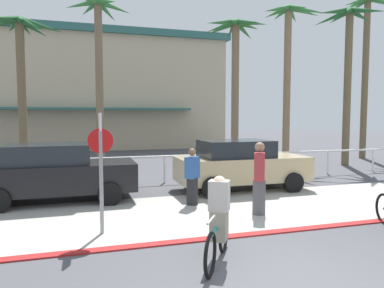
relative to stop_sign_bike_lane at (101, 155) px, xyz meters
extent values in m
plane|color=#4C4C51|center=(2.53, 6.84, -1.68)|extent=(80.00, 80.00, 0.00)
cube|color=#ADAAA0|center=(2.53, 1.04, -1.67)|extent=(44.00, 4.00, 0.02)
cube|color=maroon|center=(2.53, -0.96, -1.66)|extent=(44.00, 0.24, 0.03)
cube|color=#BCAD8E|center=(-0.07, 24.71, 2.50)|extent=(21.05, 11.74, 8.34)
cube|color=#2D605B|center=(-0.07, 24.71, 6.92)|extent=(21.65, 12.34, 0.50)
cube|color=#2D605B|center=(-0.07, 18.34, 1.32)|extent=(14.73, 1.20, 0.16)
cylinder|color=white|center=(2.53, 5.34, -0.68)|extent=(23.93, 0.08, 0.08)
cylinder|color=white|center=(-2.26, 5.34, -1.18)|extent=(0.08, 0.08, 1.00)
cylinder|color=white|center=(0.13, 5.34, -1.18)|extent=(0.08, 0.08, 1.00)
cylinder|color=white|center=(2.53, 5.34, -1.18)|extent=(0.08, 0.08, 1.00)
cylinder|color=white|center=(4.92, 5.34, -1.18)|extent=(0.08, 0.08, 1.00)
cylinder|color=white|center=(7.31, 5.34, -1.18)|extent=(0.08, 0.08, 1.00)
cylinder|color=white|center=(9.71, 5.34, -1.18)|extent=(0.08, 0.08, 1.00)
cylinder|color=white|center=(12.10, 5.34, -1.18)|extent=(0.08, 0.08, 1.00)
cylinder|color=gray|center=(0.00, 0.00, -0.58)|extent=(0.08, 0.08, 2.20)
cube|color=white|center=(0.00, 0.00, 0.70)|extent=(0.04, 0.56, 0.36)
cylinder|color=red|center=(0.00, 0.00, 0.30)|extent=(0.52, 0.03, 0.52)
cylinder|color=brown|center=(-2.85, 9.61, 1.64)|extent=(0.36, 0.36, 6.63)
cone|color=#235B2D|center=(-1.96, 9.61, 4.73)|extent=(1.86, 0.32, 0.75)
cone|color=#235B2D|center=(-2.34, 10.04, 4.71)|extent=(1.31, 1.18, 0.79)
cone|color=#235B2D|center=(-2.72, 10.33, 4.78)|extent=(0.58, 1.57, 0.65)
cone|color=#235B2D|center=(-3.16, 10.14, 4.78)|extent=(0.93, 1.30, 0.65)
cone|color=#235B2D|center=(-3.27, 8.89, 4.78)|extent=(1.14, 1.66, 0.65)
cone|color=#235B2D|center=(-2.74, 8.96, 4.81)|extent=(0.56, 1.42, 0.59)
cone|color=#235B2D|center=(-2.38, 9.22, 4.68)|extent=(1.24, 1.11, 0.84)
cylinder|color=#756047|center=(0.46, 10.08, 2.23)|extent=(0.36, 0.36, 7.82)
cone|color=#387F3D|center=(1.22, 10.08, 5.92)|extent=(1.62, 0.32, 0.75)
cone|color=#387F3D|center=(0.93, 10.89, 5.92)|extent=(1.25, 1.85, 0.77)
cone|color=#387F3D|center=(0.11, 10.70, 5.96)|extent=(1.03, 1.46, 0.68)
cone|color=#387F3D|center=(-0.27, 10.08, 5.93)|extent=(1.54, 0.32, 0.73)
cone|color=#387F3D|center=(0.81, 9.47, 5.99)|extent=(1.02, 1.44, 0.63)
cylinder|color=#756047|center=(6.71, 8.44, 1.79)|extent=(0.36, 0.36, 6.94)
cone|color=#2D6B33|center=(7.32, 8.44, 5.13)|extent=(1.28, 0.32, 0.58)
cone|color=#2D6B33|center=(7.42, 9.03, 5.02)|extent=(1.69, 1.49, 0.80)
cone|color=#2D6B33|center=(6.86, 9.27, 5.09)|extent=(0.62, 1.79, 0.66)
cone|color=#2D6B33|center=(6.24, 9.24, 5.09)|extent=(1.24, 1.82, 0.66)
cone|color=#2D6B33|center=(6.06, 8.67, 5.04)|extent=(1.51, 0.81, 0.76)
cone|color=#2D6B33|center=(5.87, 8.13, 5.10)|extent=(1.84, 0.93, 0.64)
cone|color=#2D6B33|center=(6.27, 7.68, 5.08)|extent=(1.18, 1.73, 0.68)
cone|color=#2D6B33|center=(6.87, 7.54, 5.05)|extent=(0.64, 1.92, 0.74)
cone|color=#2D6B33|center=(7.28, 7.96, 5.13)|extent=(1.39, 1.24, 0.58)
cylinder|color=#846B4C|center=(9.74, 8.77, 2.31)|extent=(0.36, 0.36, 7.96)
cone|color=#387F3D|center=(10.65, 8.77, 6.15)|extent=(1.87, 0.32, 0.60)
cone|color=#387F3D|center=(10.37, 9.40, 6.12)|extent=(1.53, 1.53, 0.65)
cone|color=#387F3D|center=(9.74, 9.50, 6.16)|extent=(0.32, 1.53, 0.57)
cone|color=#387F3D|center=(9.30, 9.21, 6.10)|extent=(1.17, 1.17, 0.67)
cone|color=#387F3D|center=(9.05, 8.77, 6.13)|extent=(1.45, 0.32, 0.62)
cone|color=#387F3D|center=(9.15, 8.18, 6.08)|extent=(1.45, 1.45, 0.73)
cone|color=#387F3D|center=(9.74, 7.98, 6.07)|extent=(0.32, 1.66, 0.75)
cone|color=#387F3D|center=(10.37, 8.13, 6.03)|extent=(1.56, 1.56, 0.83)
cylinder|color=brown|center=(12.36, 7.45, 2.17)|extent=(0.36, 0.36, 7.69)
cone|color=#235B2D|center=(13.00, 7.45, 5.77)|extent=(1.38, 0.32, 0.77)
cone|color=#235B2D|center=(12.80, 7.89, 5.75)|extent=(1.19, 1.19, 0.81)
cone|color=#235B2D|center=(12.36, 8.23, 5.87)|extent=(0.32, 1.61, 0.59)
cone|color=#235B2D|center=(11.77, 8.05, 5.74)|extent=(1.48, 1.48, 0.85)
cone|color=#235B2D|center=(11.45, 7.45, 5.86)|extent=(1.87, 0.32, 0.61)
cone|color=#235B2D|center=(11.79, 6.88, 5.80)|extent=(1.44, 1.44, 0.74)
cone|color=#235B2D|center=(12.36, 6.74, 5.83)|extent=(0.32, 1.51, 0.67)
cone|color=#235B2D|center=(12.93, 6.89, 5.88)|extent=(1.40, 1.40, 0.58)
cylinder|color=brown|center=(15.49, 9.73, 2.94)|extent=(0.36, 0.36, 9.23)
cone|color=#387F3D|center=(16.43, 9.73, 7.41)|extent=(1.93, 0.32, 0.60)
cone|color=#387F3D|center=(16.12, 10.36, 7.33)|extent=(1.54, 1.54, 0.75)
cone|color=#387F3D|center=(15.49, 10.52, 7.33)|extent=(0.32, 1.67, 0.76)
cone|color=#387F3D|center=(15.00, 10.22, 7.29)|extent=(1.29, 1.29, 0.83)
cone|color=#387F3D|center=(14.69, 9.73, 7.28)|extent=(1.70, 0.32, 0.84)
cone|color=#387F3D|center=(15.97, 9.25, 7.30)|extent=(1.27, 1.27, 0.80)
cube|color=black|center=(-1.07, 3.34, -0.95)|extent=(4.40, 1.80, 0.80)
cube|color=#1E2328|center=(-1.32, 3.34, -0.27)|extent=(2.29, 1.58, 0.56)
cylinder|color=black|center=(0.34, 4.24, -1.35)|extent=(0.66, 0.22, 0.66)
cylinder|color=black|center=(0.34, 2.44, -1.35)|extent=(0.66, 0.22, 0.66)
cylinder|color=black|center=(-2.48, 4.24, -1.35)|extent=(0.66, 0.22, 0.66)
cube|color=tan|center=(4.78, 3.37, -0.95)|extent=(4.40, 1.80, 0.80)
cube|color=#1E2328|center=(4.53, 3.37, -0.27)|extent=(2.29, 1.58, 0.56)
cylinder|color=black|center=(6.19, 4.27, -1.35)|extent=(0.66, 0.22, 0.66)
cylinder|color=black|center=(6.19, 2.47, -1.35)|extent=(0.66, 0.22, 0.66)
cylinder|color=black|center=(3.37, 4.27, -1.35)|extent=(0.66, 0.22, 0.66)
cylinder|color=black|center=(3.37, 2.47, -1.35)|extent=(0.66, 0.22, 0.66)
torus|color=black|center=(6.37, -1.05, -1.35)|extent=(0.27, 0.71, 0.72)
torus|color=black|center=(1.52, -2.54, -1.35)|extent=(0.44, 0.64, 0.72)
torus|color=black|center=(2.11, -1.61, -1.35)|extent=(0.44, 0.64, 0.72)
cylinder|color=#197F7A|center=(1.93, -1.89, -1.20)|extent=(0.42, 0.61, 0.35)
cylinder|color=#197F7A|center=(1.65, -2.34, -1.06)|extent=(0.25, 0.35, 0.07)
cylinder|color=#197F7A|center=(1.88, -1.97, -1.13)|extent=(0.05, 0.05, 0.44)
cylinder|color=silver|center=(1.54, -2.49, -0.80)|extent=(0.30, 0.44, 0.04)
cube|color=gray|center=(1.88, -1.97, -1.07)|extent=(0.41, 0.42, 0.52)
cube|color=#B7B2A8|center=(1.88, -1.97, -0.55)|extent=(0.43, 0.40, 0.52)
sphere|color=beige|center=(1.88, -1.97, -0.32)|extent=(0.22, 0.22, 0.22)
cylinder|color=#4C4C51|center=(3.87, 0.39, -1.23)|extent=(0.43, 0.43, 0.89)
cube|color=#A33338|center=(3.87, 0.39, -0.45)|extent=(0.42, 0.47, 0.68)
sphere|color=#9E7556|center=(3.87, 0.39, 0.05)|extent=(0.24, 0.24, 0.24)
cylinder|color=#232326|center=(2.55, 1.83, -1.29)|extent=(0.45, 0.45, 0.77)
cube|color=#2D5699|center=(2.55, 1.83, -0.61)|extent=(0.47, 0.45, 0.59)
sphere|color=brown|center=(2.55, 1.83, -0.18)|extent=(0.21, 0.21, 0.21)
camera|label=1|loc=(-0.35, -7.70, 0.82)|focal=33.79mm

